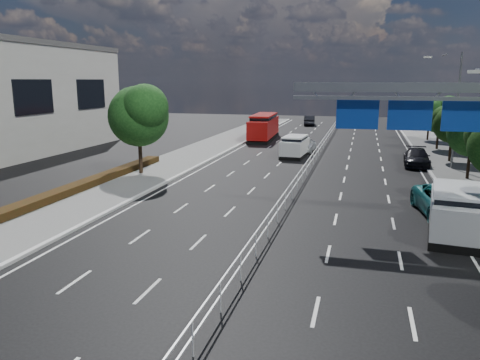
% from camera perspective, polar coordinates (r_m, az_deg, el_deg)
% --- Properties ---
extents(ground, '(160.00, 160.00, 0.00)m').
position_cam_1_polar(ground, '(15.50, -1.48, -14.49)').
color(ground, black).
rests_on(ground, ground).
extents(median_fence, '(0.05, 85.00, 1.02)m').
position_cam_1_polar(median_fence, '(36.58, 8.41, 1.87)').
color(median_fence, silver).
rests_on(median_fence, ground).
extents(overhead_gantry, '(10.24, 0.38, 7.45)m').
position_cam_1_polar(overhead_gantry, '(23.56, 21.86, 8.00)').
color(overhead_gantry, gray).
rests_on(overhead_gantry, ground).
extents(streetlight_far, '(2.78, 2.40, 9.00)m').
position_cam_1_polar(streetlight_far, '(39.89, 24.55, 8.54)').
color(streetlight_far, gray).
rests_on(streetlight_far, ground).
extents(near_tree_back, '(4.84, 4.51, 6.69)m').
position_cam_1_polar(near_tree_back, '(35.14, -12.20, 8.03)').
color(near_tree_back, black).
rests_on(near_tree_back, ground).
extents(far_tree_e, '(3.63, 3.38, 5.13)m').
position_cam_1_polar(far_tree_e, '(36.19, 26.52, 5.47)').
color(far_tree_e, black).
rests_on(far_tree_e, ground).
extents(far_tree_f, '(3.52, 3.28, 5.02)m').
position_cam_1_polar(far_tree_f, '(43.54, 24.58, 6.47)').
color(far_tree_f, black).
rests_on(far_tree_f, ground).
extents(far_tree_g, '(3.96, 3.69, 5.45)m').
position_cam_1_polar(far_tree_g, '(50.91, 23.24, 7.54)').
color(far_tree_g, black).
rests_on(far_tree_g, ground).
extents(far_tree_h, '(3.41, 3.18, 4.91)m').
position_cam_1_polar(far_tree_h, '(58.35, 22.17, 7.76)').
color(far_tree_h, black).
rests_on(far_tree_h, ground).
extents(white_minivan, '(2.23, 4.59, 1.94)m').
position_cam_1_polar(white_minivan, '(43.25, 6.70, 4.06)').
color(white_minivan, black).
rests_on(white_minivan, ground).
extents(red_bus, '(2.91, 10.12, 2.99)m').
position_cam_1_polar(red_bus, '(55.80, 2.91, 6.55)').
color(red_bus, black).
rests_on(red_bus, ground).
extents(near_car_silver, '(2.11, 4.56, 1.51)m').
position_cam_1_polar(near_car_silver, '(46.57, 7.93, 4.35)').
color(near_car_silver, silver).
rests_on(near_car_silver, ground).
extents(near_car_dark, '(1.97, 4.66, 1.50)m').
position_cam_1_polar(near_car_dark, '(74.52, 8.47, 7.20)').
color(near_car_dark, black).
rests_on(near_car_dark, ground).
extents(silver_minivan, '(2.89, 5.53, 2.20)m').
position_cam_1_polar(silver_minivan, '(23.31, 24.90, -3.61)').
color(silver_minivan, black).
rests_on(silver_minivan, ground).
extents(parked_car_teal, '(3.31, 5.86, 1.55)m').
position_cam_1_polar(parked_car_teal, '(26.41, 23.91, -2.46)').
color(parked_car_teal, '#166163').
rests_on(parked_car_teal, ground).
extents(parked_car_dark, '(2.22, 4.95, 1.41)m').
position_cam_1_polar(parked_car_dark, '(41.11, 20.74, 2.59)').
color(parked_car_dark, black).
rests_on(parked_car_dark, ground).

